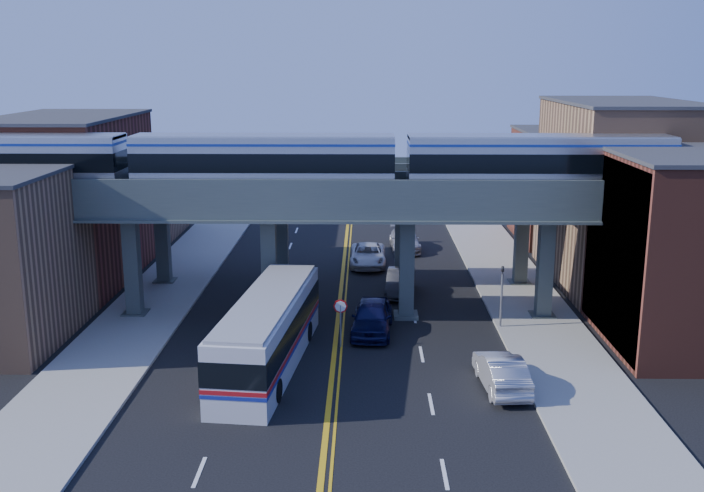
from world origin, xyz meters
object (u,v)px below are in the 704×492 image
Objects in this scene: stop_sign at (341,315)px; car_lane_d at (405,240)px; car_lane_b at (400,282)px; transit_bus at (268,332)px; transit_train at (264,161)px; car_parked_curb at (501,372)px; traffic_signal at (502,290)px; car_lane_c at (368,255)px; car_lane_a at (372,317)px.

stop_sign reaches higher than car_lane_d.
transit_bus is at bearing -113.64° from car_lane_b.
transit_train is 9.19× the size of car_parked_curb.
traffic_signal is 0.83× the size of car_parked_curb.
transit_train is 3.42× the size of transit_bus.
transit_train is at bearing -120.60° from car_lane_d.
traffic_signal reaches higher than car_lane_d.
transit_train reaches higher than transit_bus.
traffic_signal is 0.74× the size of car_lane_c.
traffic_signal is 19.42m from car_lane_d.
traffic_signal is 0.31× the size of transit_bus.
transit_train reaches higher than stop_sign.
stop_sign is 10.32m from car_lane_b.
car_lane_d is at bearing -11.90° from transit_bus.
car_lane_a is at bearing -24.38° from transit_train.
transit_train is at bearing 13.16° from transit_bus.
transit_train is 9.34× the size of car_lane_b.
car_lane_d is (2.94, 4.84, 0.02)m from car_lane_c.
car_lane_c is 5.67m from car_lane_d.
car_lane_b is at bearing -23.84° from transit_bus.
transit_bus is 25.74m from car_lane_d.
car_lane_b is 0.88× the size of car_lane_c.
transit_train is at bearing 131.54° from stop_sign.
traffic_signal reaches higher than car_parked_curb.
car_lane_a is 14.77m from car_lane_c.
stop_sign is (4.43, -5.00, -7.44)m from transit_train.
traffic_signal is (13.33, -2.00, -6.90)m from transit_train.
car_lane_c is at bearing -8.19° from transit_bus.
car_lane_c is 23.04m from car_parked_curb.
traffic_signal is at bearing -59.52° from transit_bus.
transit_bus is at bearing -155.56° from traffic_signal.
car_lane_c is (4.98, 19.63, -0.96)m from transit_bus.
car_lane_b is 7.65m from car_lane_c.
transit_train is at bearing -143.65° from car_lane_b.
car_lane_d is 27.25m from car_parked_curb.
traffic_signal is 8.64m from car_lane_b.
car_lane_c is 1.02× the size of car_lane_d.
car_lane_a is (1.67, 2.24, -0.85)m from stop_sign.
transit_train is 10.72m from transit_bus.
transit_train is at bearing -115.96° from car_lane_c.
transit_bus reaches higher than car_lane_a.
traffic_signal is at bearing -79.51° from car_lane_d.
transit_train reaches higher than car_lane_d.
car_parked_curb is (5.89, -7.46, -0.10)m from car_lane_a.
car_parked_curb is (3.98, -14.86, 0.01)m from car_lane_b.
traffic_signal is (8.90, 3.00, 0.54)m from stop_sign.
car_lane_c is (-2.07, 7.37, -0.04)m from car_lane_b.
transit_train is at bearing 171.47° from traffic_signal.
traffic_signal is 0.76× the size of car_lane_d.
traffic_signal reaches higher than car_lane_a.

